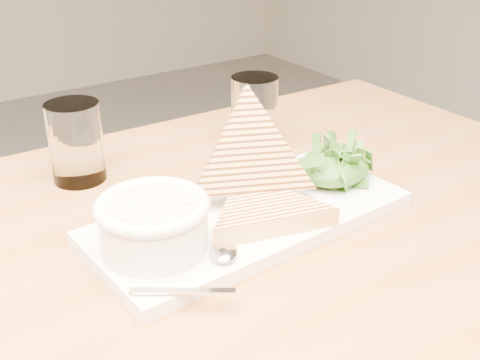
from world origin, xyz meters
TOP-DOWN VIEW (x-y plane):
  - table_top at (0.13, -0.04)m, footprint 1.23×0.83m
  - table_leg_br at (0.69, 0.31)m, footprint 0.06×0.06m
  - platter at (0.22, -0.00)m, footprint 0.39×0.19m
  - soup_bowl at (0.09, -0.01)m, footprint 0.11×0.11m
  - soup at (0.09, -0.01)m, footprint 0.10×0.10m
  - bowl_rim at (0.09, -0.01)m, footprint 0.12×0.12m
  - sandwich_flat at (0.23, -0.02)m, footprint 0.21×0.21m
  - sandwich_lean at (0.24, 0.02)m, footprint 0.22×0.22m
  - salad_base at (0.36, -0.00)m, footprint 0.10×0.08m
  - arugula_pile at (0.36, -0.00)m, footprint 0.11×0.10m
  - spoon_bowl at (0.15, -0.07)m, footprint 0.05×0.05m
  - spoon_handle at (0.08, -0.10)m, footprint 0.09×0.06m
  - glass_near at (0.10, 0.23)m, footprint 0.07×0.07m
  - glass_far at (0.37, 0.19)m, footprint 0.07×0.07m

SIDE VIEW (x-z plane):
  - table_leg_br at x=0.69m, z-range 0.00..0.73m
  - table_top at x=0.13m, z-range 0.73..0.77m
  - platter at x=0.22m, z-range 0.77..0.79m
  - spoon_handle at x=0.08m, z-range 0.79..0.80m
  - spoon_bowl at x=0.15m, z-range 0.79..0.80m
  - sandwich_flat at x=0.23m, z-range 0.79..0.81m
  - salad_base at x=0.36m, z-range 0.79..0.83m
  - soup_bowl at x=0.09m, z-range 0.79..0.83m
  - arugula_pile at x=0.36m, z-range 0.79..0.84m
  - glass_far at x=0.37m, z-range 0.77..0.88m
  - glass_near at x=0.10m, z-range 0.77..0.88m
  - soup at x=0.09m, z-range 0.83..0.84m
  - bowl_rim at x=0.09m, z-range 0.83..0.85m
  - sandwich_lean at x=0.24m, z-range 0.75..0.94m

